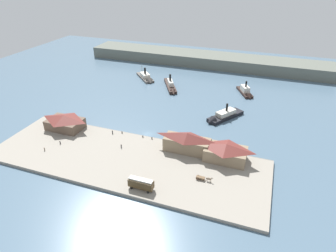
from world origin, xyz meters
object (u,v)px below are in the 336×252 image
at_px(ferry_shed_east_terminal, 226,152).
at_px(pedestrian_standing_center, 44,149).
at_px(pedestrian_near_east_shed, 60,142).
at_px(ferry_departing_north, 171,87).
at_px(ferry_outer_harbor, 246,92).
at_px(pedestrian_near_cart, 121,146).
at_px(ferry_moored_west, 222,117).
at_px(mooring_post_west, 122,132).
at_px(ferry_shed_central_terminal, 65,122).
at_px(horse_cart, 204,178).
at_px(mooring_post_center_west, 143,136).
at_px(ferry_moored_east, 146,78).
at_px(street_tram, 141,183).
at_px(ferry_shed_customs_shed, 187,142).
at_px(mooring_post_center_east, 152,138).
at_px(pedestrian_walking_west, 112,132).

bearing_deg(ferry_shed_east_terminal, pedestrian_standing_center, -165.05).
distance_m(pedestrian_near_east_shed, ferry_departing_north, 80.19).
xyz_separation_m(pedestrian_near_east_shed, ferry_outer_harbor, (67.46, 83.30, -0.41)).
height_order(pedestrian_near_cart, ferry_departing_north, ferry_departing_north).
bearing_deg(pedestrian_near_cart, pedestrian_standing_center, -156.26).
bearing_deg(ferry_moored_west, ferry_shed_east_terminal, -77.66).
bearing_deg(mooring_post_west, pedestrian_near_east_shed, -140.78).
xyz_separation_m(ferry_shed_central_terminal, horse_cart, (68.85, -14.24, -2.54)).
xyz_separation_m(mooring_post_west, mooring_post_center_west, (10.26, -0.02, 0.00)).
bearing_deg(ferry_moored_east, pedestrian_near_cart, -73.68).
distance_m(street_tram, ferry_departing_north, 93.24).
relative_size(ferry_shed_central_terminal, street_tram, 1.86).
bearing_deg(ferry_shed_east_terminal, ferry_shed_central_terminal, -179.50).
height_order(pedestrian_near_cart, pedestrian_standing_center, pedestrian_near_cart).
height_order(street_tram, pedestrian_near_cart, street_tram).
xyz_separation_m(mooring_post_center_west, ferry_departing_north, (-7.99, 60.14, -0.27)).
distance_m(ferry_shed_customs_shed, mooring_post_center_west, 21.71).
relative_size(ferry_shed_central_terminal, ferry_shed_customs_shed, 0.86).
height_order(ferry_shed_customs_shed, street_tram, ferry_shed_customs_shed).
xyz_separation_m(ferry_shed_east_terminal, pedestrian_near_cart, (-41.97, -6.28, -2.85)).
relative_size(pedestrian_standing_center, ferry_moored_west, 0.07).
distance_m(pedestrian_standing_center, mooring_post_center_east, 44.40).
xyz_separation_m(pedestrian_standing_center, ferry_departing_north, (25.64, 83.18, -0.51)).
height_order(ferry_shed_central_terminal, ferry_moored_east, ferry_shed_central_terminal).
xyz_separation_m(pedestrian_standing_center, ferry_moored_east, (5.15, 92.48, -0.72)).
bearing_deg(ferry_moored_east, ferry_moored_west, -33.71).
height_order(pedestrian_walking_west, mooring_post_center_east, pedestrian_walking_west).
height_order(street_tram, ferry_outer_harbor, ferry_outer_harbor).
xyz_separation_m(ferry_shed_central_terminal, ferry_outer_harbor, (73.51, 71.41, -3.15)).
bearing_deg(ferry_shed_central_terminal, ferry_moored_east, 83.57).
bearing_deg(pedestrian_walking_west, mooring_post_center_east, 5.37).
distance_m(mooring_post_west, ferry_moored_east, 71.76).
distance_m(horse_cart, ferry_outer_harbor, 85.78).
bearing_deg(pedestrian_walking_west, ferry_shed_east_terminal, -2.78).
height_order(ferry_shed_east_terminal, pedestrian_near_east_shed, ferry_shed_east_terminal).
distance_m(horse_cart, pedestrian_near_east_shed, 62.85).
distance_m(horse_cart, mooring_post_center_east, 33.63).
relative_size(ferry_shed_east_terminal, pedestrian_standing_center, 10.64).
relative_size(mooring_post_center_east, mooring_post_center_west, 1.00).
bearing_deg(ferry_departing_north, ferry_shed_central_terminal, -113.95).
distance_m(pedestrian_near_east_shed, pedestrian_standing_center, 6.91).
bearing_deg(pedestrian_near_east_shed, street_tram, -17.56).
xyz_separation_m(ferry_departing_north, ferry_moored_west, (37.19, -29.19, -0.01)).
relative_size(ferry_shed_east_terminal, ferry_moored_west, 0.74).
bearing_deg(pedestrian_standing_center, ferry_outer_harbor, 51.89).
xyz_separation_m(ferry_shed_central_terminal, pedestrian_walking_west, (22.74, 3.11, -2.69)).
bearing_deg(ferry_moored_west, mooring_post_center_west, -133.34).
xyz_separation_m(pedestrian_walking_west, pedestrian_standing_center, (-19.52, -21.31, -0.08)).
relative_size(pedestrian_standing_center, ferry_outer_harbor, 0.08).
relative_size(horse_cart, pedestrian_near_east_shed, 3.76).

